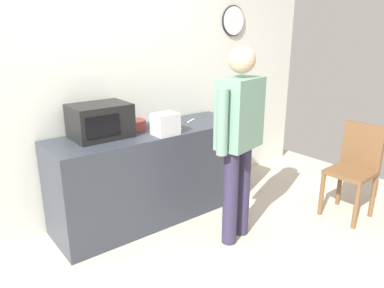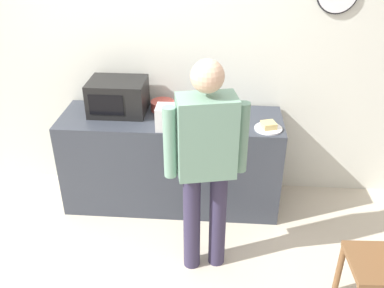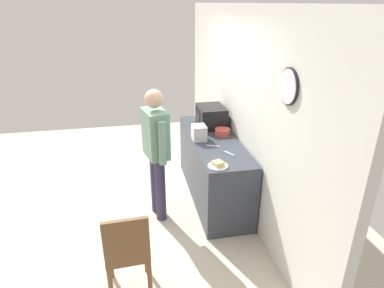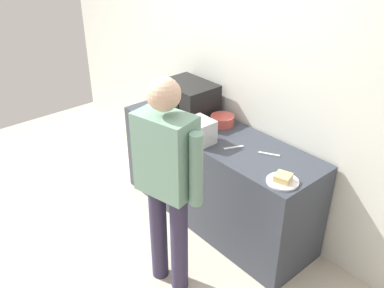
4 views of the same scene
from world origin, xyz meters
TOP-DOWN VIEW (x-y plane):
  - back_wall at (0.01, 1.60)m, footprint 5.40×0.13m
  - kitchen_counter at (0.22, 1.22)m, footprint 1.97×0.62m
  - microwave at (-0.26, 1.30)m, footprint 0.50×0.39m
  - sandwich_plate at (1.06, 1.05)m, footprint 0.23×0.23m
  - salad_bowl at (0.13, 1.37)m, footprint 0.21×0.21m
  - toaster at (0.24, 1.01)m, footprint 0.22×0.18m
  - fork_utensil at (0.75, 1.28)m, footprint 0.16×0.10m
  - spoon_utensil at (0.49, 1.15)m, footprint 0.09×0.16m
  - person_standing at (0.57, 0.40)m, footprint 0.58×0.32m

SIDE VIEW (x-z plane):
  - kitchen_counter at x=0.22m, z-range 0.00..0.90m
  - fork_utensil at x=0.75m, z-range 0.90..0.91m
  - spoon_utensil at x=0.49m, z-range 0.90..0.91m
  - sandwich_plate at x=1.06m, z-range 0.89..0.95m
  - salad_bowl at x=0.13m, z-range 0.90..0.99m
  - person_standing at x=0.57m, z-range 0.15..1.85m
  - toaster at x=0.24m, z-range 0.90..1.10m
  - microwave at x=-0.26m, z-range 0.90..1.20m
  - back_wall at x=0.01m, z-range 0.00..2.60m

